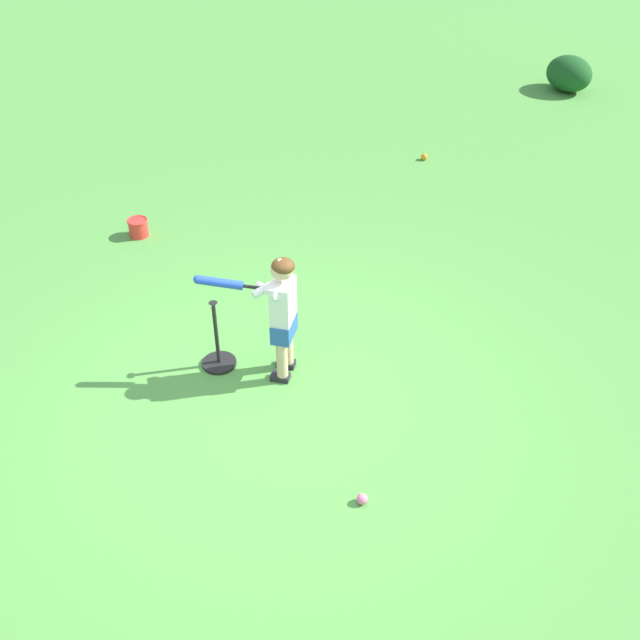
{
  "coord_description": "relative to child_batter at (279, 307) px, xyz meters",
  "views": [
    {
      "loc": [
        3.95,
        -1.27,
        3.92
      ],
      "look_at": [
        -0.36,
        0.46,
        0.45
      ],
      "focal_mm": 41.54,
      "sensor_mm": 36.0,
      "label": 1
    }
  ],
  "objects": [
    {
      "name": "ground_plane",
      "position": [
        0.38,
        -0.13,
        -0.65
      ],
      "size": [
        40.0,
        40.0,
        0.0
      ],
      "primitive_type": "plane",
      "color": "#519942"
    },
    {
      "name": "child_batter",
      "position": [
        0.0,
        0.0,
        0.0
      ],
      "size": [
        0.47,
        0.74,
        1.08
      ],
      "color": "#232328",
      "rests_on": "ground"
    },
    {
      "name": "play_ball_near_batter",
      "position": [
        1.45,
        0.05,
        -0.61
      ],
      "size": [
        0.08,
        0.08,
        0.08
      ],
      "primitive_type": "sphere",
      "color": "pink",
      "rests_on": "ground"
    },
    {
      "name": "play_ball_far_right",
      "position": [
        -3.17,
        3.01,
        -0.61
      ],
      "size": [
        0.08,
        0.08,
        0.08
      ],
      "primitive_type": "sphere",
      "color": "orange",
      "rests_on": "ground"
    },
    {
      "name": "batting_tee",
      "position": [
        -0.29,
        -0.44,
        -0.55
      ],
      "size": [
        0.28,
        0.28,
        0.62
      ],
      "color": "black",
      "rests_on": "ground"
    },
    {
      "name": "toy_bucket",
      "position": [
        -2.62,
        -0.65,
        -0.55
      ],
      "size": [
        0.22,
        0.22,
        0.19
      ],
      "color": "red",
      "rests_on": "ground"
    },
    {
      "name": "shrub_left_background",
      "position": [
        -4.56,
        6.19,
        -0.39
      ],
      "size": [
        0.75,
        0.61,
        0.51
      ],
      "primitive_type": "ellipsoid",
      "color": "#194C1E",
      "rests_on": "ground"
    }
  ]
}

